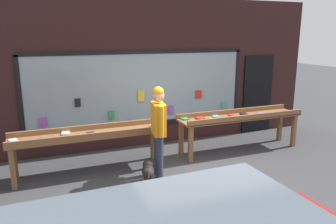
{
  "coord_description": "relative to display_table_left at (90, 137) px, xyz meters",
  "views": [
    {
      "loc": [
        -2.51,
        -5.05,
        2.68
      ],
      "look_at": [
        -0.16,
        0.92,
        1.13
      ],
      "focal_mm": 35.0,
      "sensor_mm": 36.0,
      "label": 1
    }
  ],
  "objects": [
    {
      "name": "shopfront_facade",
      "position": [
        1.73,
        1.27,
        1.0
      ],
      "size": [
        8.66,
        0.29,
        3.5
      ],
      "color": "#331919",
      "rests_on": "ground_plane"
    },
    {
      "name": "ground_plane",
      "position": [
        1.71,
        -1.12,
        -0.72
      ],
      "size": [
        40.0,
        40.0,
        0.0
      ],
      "primitive_type": "plane",
      "color": "#38383A"
    },
    {
      "name": "display_table_right",
      "position": [
        3.42,
        0.0,
        0.03
      ],
      "size": [
        2.95,
        0.66,
        0.92
      ],
      "color": "brown",
      "rests_on": "ground_plane"
    },
    {
      "name": "small_dog",
      "position": [
        0.88,
        -0.92,
        -0.45
      ],
      "size": [
        0.31,
        0.55,
        0.4
      ],
      "rotation": [
        0.0,
        0.0,
        1.29
      ],
      "color": "black",
      "rests_on": "ground_plane"
    },
    {
      "name": "person_browsing",
      "position": [
        1.19,
        -0.64,
        0.31
      ],
      "size": [
        0.29,
        0.67,
        1.74
      ],
      "rotation": [
        0.0,
        0.0,
        1.41
      ],
      "color": "#2D334C",
      "rests_on": "ground_plane"
    },
    {
      "name": "display_table_left",
      "position": [
        0.0,
        0.0,
        0.0
      ],
      "size": [
        2.95,
        0.65,
        0.89
      ],
      "color": "brown",
      "rests_on": "ground_plane"
    }
  ]
}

